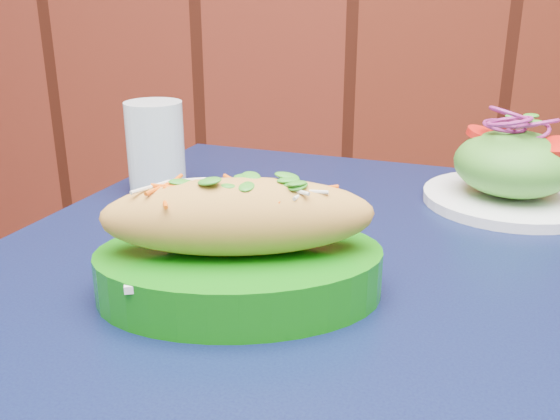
{
  "coord_description": "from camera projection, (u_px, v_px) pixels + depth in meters",
  "views": [
    {
      "loc": [
        -0.05,
        1.34,
        1.0
      ],
      "look_at": [
        -0.09,
        1.86,
        0.81
      ],
      "focal_mm": 40.0,
      "sensor_mm": 36.0,
      "label": 1
    }
  ],
  "objects": [
    {
      "name": "cafe_table",
      "position": [
        386.0,
        369.0,
        0.58
      ],
      "size": [
        0.99,
        0.99,
        0.75
      ],
      "rotation": [
        0.0,
        0.0,
        -0.28
      ],
      "color": "black",
      "rests_on": "ground"
    },
    {
      "name": "banh_mi_basket",
      "position": [
        239.0,
        248.0,
        0.51
      ],
      "size": [
        0.26,
        0.19,
        0.11
      ],
      "rotation": [
        0.0,
        0.0,
        0.13
      ],
      "color": "#0F6F0C",
      "rests_on": "cafe_table"
    },
    {
      "name": "salad_plate",
      "position": [
        513.0,
        170.0,
        0.74
      ],
      "size": [
        0.2,
        0.2,
        0.12
      ],
      "rotation": [
        0.0,
        0.0,
        -0.24
      ],
      "color": "white",
      "rests_on": "cafe_table"
    },
    {
      "name": "water_glass",
      "position": [
        156.0,
        148.0,
        0.77
      ],
      "size": [
        0.07,
        0.07,
        0.11
      ],
      "primitive_type": "cylinder",
      "color": "silver",
      "rests_on": "cafe_table"
    }
  ]
}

